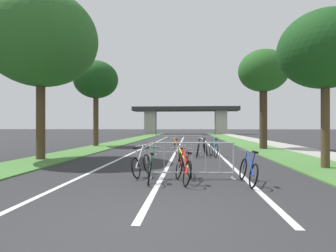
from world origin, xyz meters
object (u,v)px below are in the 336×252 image
crowd_barrier_nearest (192,161)px  bicycle_red_0 (183,169)px  bicycle_silver_6 (141,164)px  bicycle_purple_7 (198,149)px  bicycle_orange_4 (177,148)px  bicycle_yellow_5 (184,164)px  bicycle_teal_2 (214,149)px  tree_right_pine_far (263,72)px  bicycle_green_3 (150,168)px  bicycle_blue_8 (248,170)px  tree_right_pine_near (325,50)px  tree_left_oak_near (96,80)px  crowd_barrier_second (178,145)px  tree_left_oak_mid (41,39)px  bicycle_black_1 (205,148)px

crowd_barrier_nearest → bicycle_red_0: (-0.23, -0.57, -0.15)m
bicycle_silver_6 → bicycle_purple_7: bicycle_silver_6 is taller
bicycle_orange_4 → bicycle_yellow_5: bearing=-98.6°
bicycle_red_0 → bicycle_purple_7: 6.47m
bicycle_orange_4 → bicycle_teal_2: bearing=-39.6°
tree_right_pine_far → crowd_barrier_nearest: 12.55m
bicycle_red_0 → bicycle_green_3: size_ratio=0.98×
bicycle_silver_6 → bicycle_purple_7: size_ratio=0.93×
bicycle_red_0 → bicycle_blue_8: bearing=-14.7°
tree_right_pine_near → tree_right_pine_far: (0.07, 8.47, 0.88)m
tree_left_oak_near → crowd_barrier_second: bearing=-42.8°
tree_right_pine_far → bicycle_orange_4: size_ratio=3.91×
tree_left_oak_mid → bicycle_teal_2: bearing=13.8°
tree_right_pine_near → crowd_barrier_second: (-5.34, 4.27, -3.67)m
crowd_barrier_nearest → bicycle_silver_6: bearing=165.7°
bicycle_orange_4 → bicycle_yellow_5: bicycle_orange_4 is taller
crowd_barrier_second → tree_left_oak_near: bearing=137.2°
bicycle_green_3 → bicycle_red_0: bearing=-16.4°
bicycle_black_1 → bicycle_silver_6: size_ratio=1.05×
bicycle_yellow_5 → tree_left_oak_near: bearing=108.3°
tree_left_oak_mid → tree_right_pine_near: tree_left_oak_mid is taller
bicycle_black_1 → bicycle_teal_2: (0.36, -1.12, 0.02)m
bicycle_silver_6 → bicycle_black_1: bearing=81.3°
tree_left_oak_near → bicycle_teal_2: bearing=-38.5°
tree_left_oak_near → bicycle_teal_2: (8.22, -6.54, -4.60)m
bicycle_green_3 → bicycle_teal_2: bearing=61.9°
bicycle_green_3 → bicycle_blue_8: (2.61, -0.15, -0.01)m
bicycle_purple_7 → bicycle_silver_6: bearing=-104.8°
bicycle_yellow_5 → bicycle_black_1: bearing=69.9°
crowd_barrier_nearest → bicycle_teal_2: bearing=79.1°
crowd_barrier_nearest → crowd_barrier_second: bearing=95.7°
crowd_barrier_second → bicycle_blue_8: 7.37m
bicycle_blue_8 → bicycle_purple_7: bearing=97.3°
bicycle_yellow_5 → bicycle_purple_7: (0.58, 5.40, 0.00)m
bicycle_red_0 → bicycle_black_1: bicycle_red_0 is taller
tree_right_pine_near → bicycle_orange_4: 8.08m
bicycle_green_3 → bicycle_orange_4: 7.27m
tree_left_oak_mid → crowd_barrier_nearest: bearing=-30.6°
crowd_barrier_nearest → bicycle_blue_8: (1.46, -0.60, -0.17)m
tree_right_pine_far → crowd_barrier_second: size_ratio=2.67×
bicycle_teal_2 → tree_right_pine_far: bearing=44.2°
crowd_barrier_nearest → bicycle_black_1: 7.05m
bicycle_red_0 → bicycle_teal_2: bearing=64.1°
bicycle_red_0 → bicycle_purple_7: bicycle_red_0 is taller
tree_left_oak_near → tree_right_pine_far: tree_right_pine_far is taller
bicycle_purple_7 → tree_left_oak_near: bearing=142.8°
crowd_barrier_nearest → bicycle_purple_7: 5.88m
tree_left_oak_mid → tree_right_pine_near: 11.60m
tree_left_oak_near → bicycle_purple_7: 10.95m
bicycle_black_1 → bicycle_orange_4: size_ratio=1.00×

